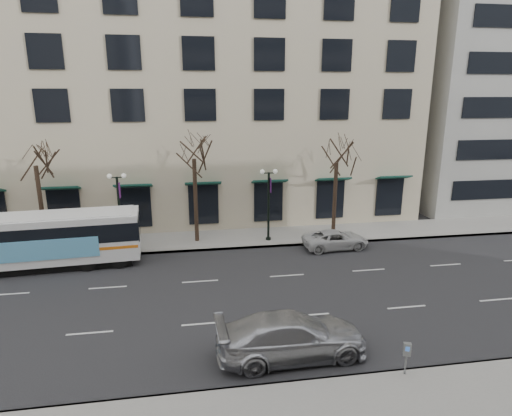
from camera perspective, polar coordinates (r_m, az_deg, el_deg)
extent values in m
plane|color=black|center=(22.50, -7.26, -12.13)|extent=(160.00, 160.00, 0.00)
cube|color=gray|center=(31.21, 1.38, -3.87)|extent=(80.00, 4.00, 0.15)
cube|color=#C3B795|center=(41.06, -11.85, 17.32)|extent=(40.00, 20.00, 24.00)
cylinder|color=black|center=(31.26, -26.68, -0.15)|extent=(0.28, 0.28, 5.74)
cylinder|color=black|center=(29.72, -8.05, 0.83)|extent=(0.28, 0.28, 5.95)
cylinder|color=black|center=(31.53, 10.45, 1.10)|extent=(0.28, 0.28, 5.46)
cylinder|color=black|center=(29.62, -17.70, -0.75)|extent=(0.16, 0.16, 5.00)
cylinder|color=black|center=(30.33, -17.34, -5.03)|extent=(0.36, 0.36, 0.30)
cube|color=black|center=(29.07, -18.08, 3.89)|extent=(0.90, 0.06, 0.06)
sphere|color=silver|center=(29.13, -18.97, 4.04)|extent=(0.32, 0.32, 0.32)
sphere|color=silver|center=(28.99, -17.22, 4.13)|extent=(0.32, 0.32, 0.32)
cube|color=#5F1E70|center=(29.22, -17.71, 2.27)|extent=(0.04, 0.45, 1.00)
cylinder|color=black|center=(29.74, 1.68, 0.05)|extent=(0.16, 0.16, 5.00)
cylinder|color=black|center=(30.44, 1.65, -4.23)|extent=(0.36, 0.36, 0.30)
cube|color=black|center=(29.20, 1.72, 4.69)|extent=(0.90, 0.06, 0.06)
sphere|color=silver|center=(29.10, 0.85, 4.86)|extent=(0.32, 0.32, 0.32)
sphere|color=silver|center=(29.26, 2.59, 4.90)|extent=(0.32, 0.32, 0.32)
cube|color=#5F1E70|center=(29.39, 1.94, 3.07)|extent=(0.04, 0.45, 1.00)
cube|color=white|center=(28.69, -27.46, -3.68)|extent=(12.24, 3.46, 2.77)
cube|color=black|center=(29.19, -27.08, -6.59)|extent=(11.26, 3.08, 0.45)
cube|color=black|center=(28.49, -26.98, -2.84)|extent=(11.76, 3.46, 1.11)
cube|color=orange|center=(28.83, -27.34, -4.58)|extent=(12.12, 3.48, 0.18)
cube|color=#5DB0E2|center=(27.29, -26.00, -5.03)|extent=(5.53, 0.45, 1.21)
cube|color=white|center=(28.30, -27.81, -0.97)|extent=(11.62, 3.15, 0.08)
cylinder|color=black|center=(27.42, -21.54, -6.80)|extent=(1.02, 0.35, 1.01)
cylinder|color=black|center=(29.56, -20.93, -5.15)|extent=(1.02, 0.35, 1.01)
cylinder|color=black|center=(27.19, -17.74, -6.63)|extent=(1.02, 0.35, 1.01)
cylinder|color=black|center=(29.35, -17.42, -4.98)|extent=(1.02, 0.35, 1.01)
imported|color=#B4B5BC|center=(17.86, 4.79, -16.63)|extent=(6.18, 2.72, 1.77)
imported|color=silver|center=(29.54, 10.56, -4.15)|extent=(4.56, 2.31, 1.23)
cylinder|color=gray|center=(17.71, 19.31, -18.96)|extent=(0.08, 0.08, 0.89)
cube|color=gray|center=(17.39, 19.49, -17.33)|extent=(0.32, 0.26, 0.49)
cube|color=blue|center=(17.31, 19.74, -17.26)|extent=(0.14, 0.07, 0.18)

